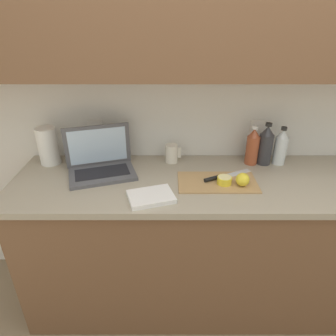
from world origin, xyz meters
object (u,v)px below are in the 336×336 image
Objects in this scene: lemon_half_cut at (224,180)px; bottle_oil_tall at (265,145)px; knife at (219,177)px; measuring_cup at (171,153)px; lemon_whole_beside at (242,179)px; paper_towel_roll at (47,146)px; laptop at (100,162)px; bottle_water_clear at (252,147)px; bottle_green_soda at (280,147)px; cutting_board at (217,182)px.

lemon_half_cut is 0.39m from bottle_oil_tall.
measuring_cup is (-0.26, 0.22, 0.04)m from knife.
paper_towel_roll reaches higher than lemon_whole_beside.
laptop is 1.76× the size of bottle_water_clear.
laptop reaches higher than bottle_green_soda.
measuring_cup is at bearing 1.21° from paper_towel_roll.
laptop is 5.95× the size of lemon_whole_beside.
lemon_half_cut is 0.34m from bottle_water_clear.
lemon_whole_beside is at bearing -39.27° from measuring_cup.
bottle_oil_tall reaches higher than measuring_cup.
knife is at bearing 63.12° from cutting_board.
bottle_water_clear reaches higher than paper_towel_roll.
bottle_oil_tall is (0.19, 0.28, 0.07)m from lemon_whole_beside.
lemon_whole_beside is 0.64× the size of measuring_cup.
lemon_half_cut is at bearing -32.93° from cutting_board.
cutting_board is 3.78× the size of measuring_cup.
bottle_oil_tall is at bearing 55.84° from lemon_whole_beside.
bottle_green_soda is at bearing 30.49° from cutting_board.
lemon_whole_beside is (0.78, -0.17, -0.02)m from laptop.
bottle_green_soda is 1.39m from paper_towel_roll.
knife is 0.06m from lemon_half_cut.
measuring_cup is (-0.24, 0.26, 0.05)m from cutting_board.
lemon_whole_beside is 0.30× the size of bottle_water_clear.
bottle_green_soda is at bearing -11.48° from laptop.
laptop reaches higher than measuring_cup.
laptop is 1.49× the size of knife.
bottle_green_soda is (0.41, 0.24, 0.10)m from cutting_board.
paper_towel_roll reaches higher than knife.
paper_towel_roll is (-1.39, 0.01, 0.01)m from bottle_green_soda.
laptop is 1.65× the size of bottle_oil_tall.
laptop is at bearing -162.11° from measuring_cup.
laptop is at bearing 167.69° from lemon_whole_beside.
paper_towel_roll reaches higher than lemon_half_cut.
bottle_green_soda is (1.06, 0.11, 0.04)m from laptop.
measuring_cup is at bearing 133.25° from cutting_board.
lemon_whole_beside is at bearing -29.77° from laptop.
knife is at bearing -25.32° from laptop.
lemon_whole_beside is at bearing -112.10° from bottle_water_clear.
bottle_oil_tall is (0.30, 0.20, 0.10)m from knife.
measuring_cup is at bearing 134.61° from lemon_half_cut.
laptop is 1.07m from bottle_green_soda.
paper_towel_roll is at bearing 166.04° from cutting_board.
bottle_water_clear is at bearing 15.74° from knife.
lemon_whole_beside is (0.11, -0.08, 0.03)m from knife.
bottle_green_soda is 0.65m from measuring_cup.
paper_towel_roll is at bearing -178.79° from measuring_cup.
bottle_oil_tall reaches higher than cutting_board.
bottle_green_soda is (0.37, 0.26, 0.08)m from lemon_half_cut.
measuring_cup is (-0.28, 0.28, 0.03)m from lemon_half_cut.
bottle_oil_tall reaches higher than paper_towel_roll.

